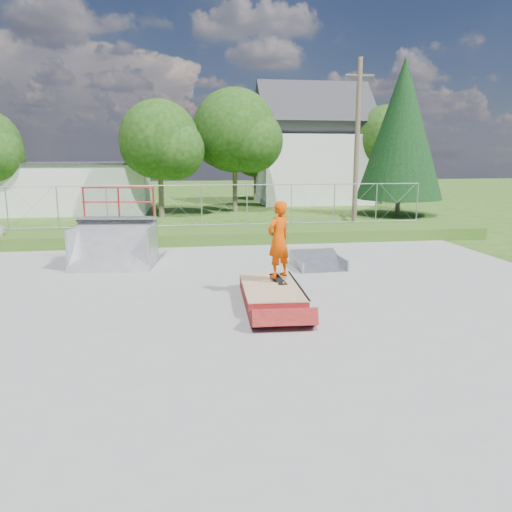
# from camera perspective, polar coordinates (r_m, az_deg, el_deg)

# --- Properties ---
(ground) EXTENTS (120.00, 120.00, 0.00)m
(ground) POSITION_cam_1_polar(r_m,az_deg,el_deg) (11.92, -3.92, -5.95)
(ground) COLOR #2E4E16
(ground) RESTS_ON ground
(concrete_pad) EXTENTS (20.00, 16.00, 0.04)m
(concrete_pad) POSITION_cam_1_polar(r_m,az_deg,el_deg) (11.92, -3.92, -5.86)
(concrete_pad) COLOR gray
(concrete_pad) RESTS_ON ground
(grass_berm) EXTENTS (24.00, 3.00, 0.50)m
(grass_berm) POSITION_cam_1_polar(r_m,az_deg,el_deg) (21.12, -6.06, 2.38)
(grass_berm) COLOR #2E4E16
(grass_berm) RESTS_ON ground
(grind_box) EXTENTS (1.51, 2.90, 0.42)m
(grind_box) POSITION_cam_1_polar(r_m,az_deg,el_deg) (12.31, 1.73, -4.34)
(grind_box) COLOR maroon
(grind_box) RESTS_ON concrete_pad
(quarter_pipe) EXTENTS (2.75, 2.41, 2.52)m
(quarter_pipe) POSITION_cam_1_polar(r_m,az_deg,el_deg) (16.57, -16.09, 3.03)
(quarter_pipe) COLOR gray
(quarter_pipe) RESTS_ON concrete_pad
(flat_bank_ramp) EXTENTS (1.59, 1.68, 0.46)m
(flat_bank_ramp) POSITION_cam_1_polar(r_m,az_deg,el_deg) (16.04, 7.16, -0.61)
(flat_bank_ramp) COLOR gray
(flat_bank_ramp) RESTS_ON concrete_pad
(skateboard) EXTENTS (0.34, 0.82, 0.13)m
(skateboard) POSITION_cam_1_polar(r_m,az_deg,el_deg) (12.66, 2.56, -2.71)
(skateboard) COLOR black
(skateboard) RESTS_ON grind_box
(skater) EXTENTS (0.84, 0.77, 1.91)m
(skater) POSITION_cam_1_polar(r_m,az_deg,el_deg) (12.46, 2.60, 1.56)
(skater) COLOR #D44001
(skater) RESTS_ON grind_box
(chain_link_fence) EXTENTS (20.00, 0.06, 1.80)m
(chain_link_fence) POSITION_cam_1_polar(r_m,az_deg,el_deg) (21.97, -6.24, 5.75)
(chain_link_fence) COLOR #989AA1
(chain_link_fence) RESTS_ON grass_berm
(utility_building_flat) EXTENTS (10.00, 6.00, 3.00)m
(utility_building_flat) POSITION_cam_1_polar(r_m,az_deg,el_deg) (34.15, -20.75, 7.27)
(utility_building_flat) COLOR silver
(utility_building_flat) RESTS_ON ground
(gable_house) EXTENTS (8.40, 6.08, 8.94)m
(gable_house) POSITION_cam_1_polar(r_m,az_deg,el_deg) (38.63, 6.39, 11.81)
(gable_house) COLOR silver
(gable_house) RESTS_ON ground
(utility_pole) EXTENTS (0.24, 0.24, 8.00)m
(utility_pole) POSITION_cam_1_polar(r_m,az_deg,el_deg) (24.81, 11.46, 12.26)
(utility_pole) COLOR brown
(utility_pole) RESTS_ON ground
(tree_left_near) EXTENTS (4.76, 4.48, 6.65)m
(tree_left_near) POSITION_cam_1_polar(r_m,az_deg,el_deg) (29.20, -10.52, 12.61)
(tree_left_near) COLOR brown
(tree_left_near) RESTS_ON ground
(tree_center) EXTENTS (5.44, 5.12, 7.60)m
(tree_center) POSITION_cam_1_polar(r_m,az_deg,el_deg) (31.40, -1.90, 13.81)
(tree_center) COLOR brown
(tree_center) RESTS_ON ground
(tree_right_far) EXTENTS (5.10, 4.80, 7.12)m
(tree_right_far) POSITION_cam_1_polar(r_m,az_deg,el_deg) (38.31, 15.11, 12.55)
(tree_right_far) COLOR brown
(tree_right_far) RESTS_ON ground
(tree_back_mid) EXTENTS (4.08, 3.84, 5.70)m
(tree_back_mid) POSITION_cam_1_polar(r_m,az_deg,el_deg) (39.67, 0.28, 11.57)
(tree_back_mid) COLOR brown
(tree_back_mid) RESTS_ON ground
(conifer_tree) EXTENTS (5.04, 5.04, 9.10)m
(conifer_tree) POSITION_cam_1_polar(r_m,az_deg,el_deg) (31.17, 16.34, 13.75)
(conifer_tree) COLOR brown
(conifer_tree) RESTS_ON ground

